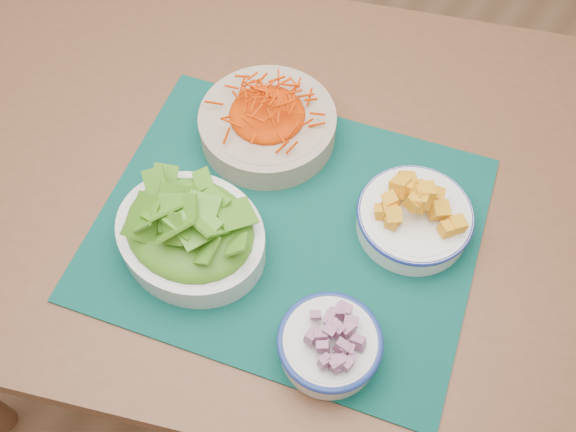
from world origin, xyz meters
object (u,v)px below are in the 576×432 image
(carrot_bowl, at_px, (267,120))
(squash_bowl, at_px, (415,214))
(table, at_px, (265,198))
(placemat, at_px, (288,227))
(lettuce_bowl, at_px, (190,231))
(onion_bowl, at_px, (330,343))

(carrot_bowl, distance_m, squash_bowl, 0.29)
(table, bearing_deg, placemat, -56.49)
(lettuce_bowl, relative_size, onion_bowl, 1.55)
(placemat, relative_size, carrot_bowl, 2.39)
(carrot_bowl, height_order, squash_bowl, carrot_bowl)
(placemat, height_order, squash_bowl, squash_bowl)
(onion_bowl, bearing_deg, table, 140.85)
(placemat, bearing_deg, squash_bowl, 19.13)
(table, bearing_deg, lettuce_bowl, -111.48)
(placemat, xyz_separation_m, onion_bowl, (0.16, -0.14, 0.04))
(carrot_bowl, xyz_separation_m, onion_bowl, (0.28, -0.26, -0.00))
(squash_bowl, xyz_separation_m, onion_bowl, (-0.00, -0.24, -0.00))
(table, relative_size, lettuce_bowl, 6.43)
(placemat, bearing_deg, onion_bowl, -54.92)
(table, relative_size, placemat, 2.64)
(lettuce_bowl, height_order, onion_bowl, lettuce_bowl)
(carrot_bowl, bearing_deg, squash_bowl, -4.93)
(squash_bowl, bearing_deg, carrot_bowl, 175.07)
(squash_bowl, height_order, lettuce_bowl, lettuce_bowl)
(placemat, bearing_deg, carrot_bowl, 120.33)
(table, bearing_deg, squash_bowl, -12.86)
(placemat, height_order, onion_bowl, onion_bowl)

